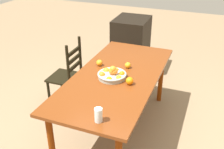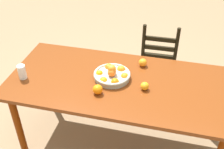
% 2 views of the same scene
% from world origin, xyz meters
% --- Properties ---
extents(ground_plane, '(12.00, 12.00, 0.00)m').
position_xyz_m(ground_plane, '(0.00, 0.00, 0.00)').
color(ground_plane, '#886F51').
extents(dining_table, '(1.88, 0.88, 0.76)m').
position_xyz_m(dining_table, '(0.00, 0.00, 0.68)').
color(dining_table, '#6B3011').
rests_on(dining_table, ground).
extents(chair_near_window, '(0.39, 0.39, 0.97)m').
position_xyz_m(chair_near_window, '(0.26, 0.79, 0.45)').
color(chair_near_window, black).
rests_on(chair_near_window, ground).
extents(cabinet, '(0.64, 0.55, 0.91)m').
position_xyz_m(cabinet, '(1.64, 0.36, 0.46)').
color(cabinet, black).
rests_on(cabinet, ground).
extents(fruit_bowl, '(0.31, 0.31, 0.14)m').
position_xyz_m(fruit_bowl, '(-0.07, 0.03, 0.80)').
color(fruit_bowl, '#A1A79B').
rests_on(fruit_bowl, dining_table).
extents(orange_loose_0, '(0.07, 0.07, 0.07)m').
position_xyz_m(orange_loose_0, '(0.15, 0.27, 0.79)').
color(orange_loose_0, orange).
rests_on(orange_loose_0, dining_table).
extents(orange_loose_1, '(0.08, 0.08, 0.08)m').
position_xyz_m(orange_loose_1, '(-0.14, -0.19, 0.80)').
color(orange_loose_1, orange).
rests_on(orange_loose_1, dining_table).
extents(orange_loose_2, '(0.07, 0.07, 0.07)m').
position_xyz_m(orange_loose_2, '(0.21, -0.06, 0.79)').
color(orange_loose_2, orange).
rests_on(orange_loose_2, dining_table).
extents(drinking_glass, '(0.07, 0.07, 0.12)m').
position_xyz_m(drinking_glass, '(-0.81, -0.15, 0.82)').
color(drinking_glass, silver).
rests_on(drinking_glass, dining_table).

